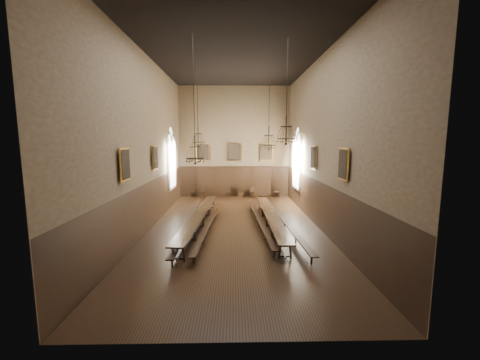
{
  "coord_description": "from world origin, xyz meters",
  "views": [
    {
      "loc": [
        -0.04,
        -15.24,
        4.64
      ],
      "look_at": [
        0.3,
        1.5,
        2.39
      ],
      "focal_mm": 22.0,
      "sensor_mm": 36.0,
      "label": 1
    }
  ],
  "objects_px": {
    "bench_left_inner": "(209,224)",
    "chandelier_back_left": "(198,136)",
    "table_right": "(271,221)",
    "chair_5": "(252,194)",
    "chandelier_back_right": "(269,140)",
    "chandelier_front_right": "(286,132)",
    "bench_right_inner": "(260,222)",
    "chair_0": "(193,194)",
    "chair_7": "(277,194)",
    "bench_right_outer": "(285,223)",
    "chair_1": "(203,194)",
    "chandelier_front_left": "(195,149)",
    "chair_3": "(228,194)",
    "bench_left_outer": "(189,223)",
    "chair_4": "(241,194)",
    "table_left": "(199,221)"
  },
  "relations": [
    {
      "from": "bench_left_inner",
      "to": "chandelier_back_left",
      "type": "distance_m",
      "value": 5.38
    },
    {
      "from": "table_right",
      "to": "chair_5",
      "type": "distance_m",
      "value": 8.5
    },
    {
      "from": "chandelier_back_right",
      "to": "chandelier_front_right",
      "type": "height_order",
      "value": "same"
    },
    {
      "from": "bench_left_inner",
      "to": "bench_right_inner",
      "type": "distance_m",
      "value": 2.74
    },
    {
      "from": "chair_0",
      "to": "chandelier_back_left",
      "type": "relative_size",
      "value": 0.22
    },
    {
      "from": "table_right",
      "to": "chair_7",
      "type": "xyz_separation_m",
      "value": [
        1.57,
        8.45,
        -0.06
      ]
    },
    {
      "from": "bench_right_outer",
      "to": "chair_0",
      "type": "distance_m",
      "value": 10.5
    },
    {
      "from": "chair_0",
      "to": "chair_1",
      "type": "height_order",
      "value": "chair_0"
    },
    {
      "from": "chandelier_front_left",
      "to": "chandelier_back_right",
      "type": "bearing_deg",
      "value": 51.9
    },
    {
      "from": "chair_7",
      "to": "chandelier_back_right",
      "type": "bearing_deg",
      "value": -99.53
    },
    {
      "from": "table_right",
      "to": "chair_3",
      "type": "height_order",
      "value": "chair_3"
    },
    {
      "from": "bench_left_outer",
      "to": "chair_5",
      "type": "xyz_separation_m",
      "value": [
        3.92,
        8.58,
        -0.04
      ]
    },
    {
      "from": "bench_left_inner",
      "to": "chandelier_back_right",
      "type": "height_order",
      "value": "chandelier_back_right"
    },
    {
      "from": "chair_1",
      "to": "chair_3",
      "type": "xyz_separation_m",
      "value": [
        2.06,
        0.1,
        0.0
      ]
    },
    {
      "from": "chair_0",
      "to": "chair_3",
      "type": "height_order",
      "value": "chair_0"
    },
    {
      "from": "bench_left_outer",
      "to": "chair_3",
      "type": "height_order",
      "value": "chair_3"
    },
    {
      "from": "chair_1",
      "to": "chair_5",
      "type": "bearing_deg",
      "value": 8.99
    },
    {
      "from": "bench_left_inner",
      "to": "chandelier_front_right",
      "type": "bearing_deg",
      "value": -26.61
    },
    {
      "from": "chair_0",
      "to": "chandelier_front_right",
      "type": "xyz_separation_m",
      "value": [
        5.73,
        -10.54,
        4.72
      ]
    },
    {
      "from": "chair_1",
      "to": "chair_4",
      "type": "distance_m",
      "value": 3.14
    },
    {
      "from": "table_left",
      "to": "chair_3",
      "type": "bearing_deg",
      "value": 80.91
    },
    {
      "from": "chandelier_back_left",
      "to": "chair_7",
      "type": "bearing_deg",
      "value": 47.04
    },
    {
      "from": "bench_right_outer",
      "to": "chair_1",
      "type": "relative_size",
      "value": 11.32
    },
    {
      "from": "chandelier_back_left",
      "to": "chandelier_front_right",
      "type": "height_order",
      "value": "same"
    },
    {
      "from": "table_right",
      "to": "bench_left_outer",
      "type": "xyz_separation_m",
      "value": [
        -4.39,
        -0.1,
        -0.07
      ]
    },
    {
      "from": "chair_5",
      "to": "chandelier_front_left",
      "type": "distance_m",
      "value": 12.16
    },
    {
      "from": "chair_0",
      "to": "bench_right_inner",
      "type": "bearing_deg",
      "value": -46.99
    },
    {
      "from": "bench_right_inner",
      "to": "chandelier_front_right",
      "type": "relative_size",
      "value": 2.09
    },
    {
      "from": "bench_left_inner",
      "to": "chair_4",
      "type": "bearing_deg",
      "value": 77.78
    },
    {
      "from": "table_left",
      "to": "chandelier_back_left",
      "type": "distance_m",
      "value": 5.12
    },
    {
      "from": "chair_1",
      "to": "table_right",
      "type": "bearing_deg",
      "value": -53.74
    },
    {
      "from": "table_right",
      "to": "bench_right_inner",
      "type": "bearing_deg",
      "value": 167.88
    },
    {
      "from": "chair_4",
      "to": "chandelier_front_left",
      "type": "bearing_deg",
      "value": -101.9
    },
    {
      "from": "bench_right_outer",
      "to": "chair_5",
      "type": "bearing_deg",
      "value": 97.87
    },
    {
      "from": "chair_3",
      "to": "chandelier_back_left",
      "type": "xyz_separation_m",
      "value": [
        -1.61,
        -6.14,
        4.61
      ]
    },
    {
      "from": "chair_0",
      "to": "chair_3",
      "type": "distance_m",
      "value": 2.89
    },
    {
      "from": "table_right",
      "to": "bench_right_outer",
      "type": "height_order",
      "value": "table_right"
    },
    {
      "from": "bench_left_inner",
      "to": "chair_0",
      "type": "height_order",
      "value": "chair_0"
    },
    {
      "from": "chair_5",
      "to": "chair_1",
      "type": "bearing_deg",
      "value": 169.29
    },
    {
      "from": "table_left",
      "to": "bench_left_inner",
      "type": "bearing_deg",
      "value": -23.04
    },
    {
      "from": "bench_right_outer",
      "to": "chandelier_back_left",
      "type": "relative_size",
      "value": 2.21
    },
    {
      "from": "table_right",
      "to": "bench_left_outer",
      "type": "bearing_deg",
      "value": -178.75
    },
    {
      "from": "chair_1",
      "to": "chandelier_front_left",
      "type": "distance_m",
      "value": 11.69
    },
    {
      "from": "bench_left_outer",
      "to": "chair_5",
      "type": "relative_size",
      "value": 12.28
    },
    {
      "from": "chair_1",
      "to": "chandelier_front_right",
      "type": "relative_size",
      "value": 0.2
    },
    {
      "from": "table_right",
      "to": "chair_4",
      "type": "bearing_deg",
      "value": 99.48
    },
    {
      "from": "chair_5",
      "to": "chandelier_back_right",
      "type": "relative_size",
      "value": 0.18
    },
    {
      "from": "bench_right_outer",
      "to": "chair_3",
      "type": "relative_size",
      "value": 11.27
    },
    {
      "from": "table_right",
      "to": "bench_right_outer",
      "type": "xyz_separation_m",
      "value": [
        0.72,
        -0.14,
        -0.08
      ]
    },
    {
      "from": "bench_right_inner",
      "to": "bench_right_outer",
      "type": "distance_m",
      "value": 1.33
    }
  ]
}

